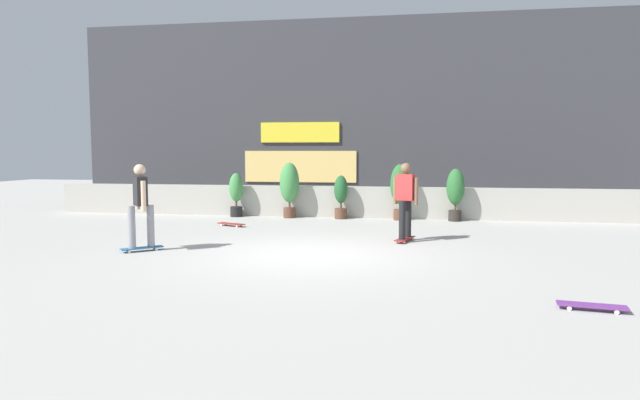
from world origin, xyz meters
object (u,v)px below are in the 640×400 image
at_px(skater_by_wall_right, 405,198).
at_px(skateboard_near_camera, 592,306).
at_px(potted_plant_0, 236,193).
at_px(skateboard_aside, 231,224).
at_px(potted_plant_2, 341,195).
at_px(potted_plant_4, 455,191).
at_px(skater_foreground, 141,203).
at_px(potted_plant_1, 289,185).
at_px(potted_plant_3, 400,187).

xyz_separation_m(skater_by_wall_right, skateboard_near_camera, (2.33, -4.84, -0.88)).
height_order(potted_plant_0, skateboard_aside, potted_plant_0).
bearing_deg(potted_plant_2, skater_by_wall_right, -63.44).
bearing_deg(potted_plant_0, skateboard_aside, -75.49).
height_order(potted_plant_4, skateboard_aside, potted_plant_4).
bearing_deg(skater_foreground, potted_plant_1, 74.03).
distance_m(skater_by_wall_right, skater_foreground, 5.43).
xyz_separation_m(potted_plant_2, skater_foreground, (-3.17, -5.77, 0.26)).
bearing_deg(potted_plant_2, skateboard_near_camera, -63.92).
relative_size(skater_foreground, skateboard_aside, 2.08).
height_order(potted_plant_1, skateboard_near_camera, potted_plant_1).
bearing_deg(skateboard_near_camera, potted_plant_3, 106.37).
xyz_separation_m(potted_plant_0, potted_plant_2, (3.14, 0.00, -0.04)).
distance_m(skateboard_near_camera, skateboard_aside, 9.44).
bearing_deg(skater_foreground, skateboard_aside, 81.40).
distance_m(potted_plant_4, skateboard_near_camera, 8.69).
bearing_deg(potted_plant_4, potted_plant_0, -180.00).
distance_m(potted_plant_1, skateboard_near_camera, 10.36).
relative_size(potted_plant_3, skateboard_near_camera, 1.93).
xyz_separation_m(skater_foreground, skateboard_aside, (0.56, 3.71, -0.88)).
distance_m(potted_plant_4, skater_by_wall_right, 3.99).
distance_m(potted_plant_0, potted_plant_3, 4.83).
bearing_deg(skateboard_aside, potted_plant_2, 38.29).
height_order(potted_plant_1, potted_plant_2, potted_plant_1).
xyz_separation_m(potted_plant_0, potted_plant_1, (1.62, 0.00, 0.23)).
bearing_deg(potted_plant_1, potted_plant_0, -180.00).
height_order(potted_plant_1, skateboard_aside, potted_plant_1).
xyz_separation_m(potted_plant_0, skateboard_aside, (0.53, -2.06, -0.66)).
distance_m(skater_by_wall_right, skateboard_aside, 4.88).
xyz_separation_m(potted_plant_4, skater_by_wall_right, (-1.33, -3.76, 0.10)).
distance_m(skater_foreground, skateboard_aside, 3.86).
bearing_deg(potted_plant_2, potted_plant_4, -0.00).
relative_size(potted_plant_1, skater_by_wall_right, 0.95).
distance_m(potted_plant_2, potted_plant_4, 3.21).
height_order(skater_by_wall_right, skateboard_aside, skater_by_wall_right).
relative_size(potted_plant_3, potted_plant_4, 1.08).
relative_size(potted_plant_2, skateboard_near_camera, 1.52).
bearing_deg(skater_foreground, skateboard_near_camera, -20.97).
relative_size(potted_plant_2, potted_plant_4, 0.86).
bearing_deg(potted_plant_0, potted_plant_3, 0.00).
bearing_deg(skater_foreground, potted_plant_2, 61.25).
height_order(potted_plant_4, skater_by_wall_right, skater_by_wall_right).
distance_m(potted_plant_2, potted_plant_3, 1.70).
distance_m(potted_plant_0, skater_foreground, 5.77).
bearing_deg(potted_plant_0, potted_plant_2, 0.00).
bearing_deg(skateboard_aside, potted_plant_4, 19.48).
xyz_separation_m(potted_plant_2, potted_plant_4, (3.21, -0.00, 0.16)).
relative_size(potted_plant_4, skateboard_near_camera, 1.78).
bearing_deg(skater_by_wall_right, potted_plant_2, 116.56).
distance_m(potted_plant_3, skater_foreground, 7.54).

